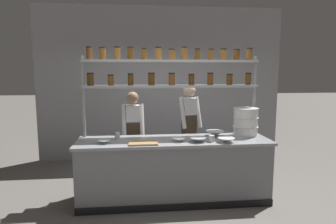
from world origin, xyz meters
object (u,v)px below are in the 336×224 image
Objects in this scene: prep_bowl_center_front at (198,140)px; prep_bowl_far_left at (179,140)px; prep_bowl_center_back at (215,134)px; container_stack at (246,122)px; chef_left at (133,133)px; prep_bowl_near_right at (104,142)px; serving_cup_by_board at (117,136)px; chef_center at (189,125)px; prep_bowl_near_left at (226,140)px; serving_cup_front at (212,139)px; spice_shelf_unit at (171,75)px; cutting_board at (143,143)px.

prep_bowl_center_front is 1.21× the size of prep_bowl_far_left.
prep_bowl_far_left is (-0.61, -0.29, -0.01)m from prep_bowl_center_back.
prep_bowl_center_front is (-0.82, -0.34, -0.18)m from container_stack.
prep_bowl_center_front is (0.92, -0.82, 0.05)m from chef_left.
prep_bowl_near_right is 1.84× the size of serving_cup_by_board.
chef_center is 1.11m from prep_bowl_near_left.
prep_bowl_center_front is at bearing 175.17° from serving_cup_front.
container_stack is 1.14m from prep_bowl_far_left.
chef_center reaches higher than prep_bowl_near_right.
prep_bowl_center_back is at bearing 178.73° from container_stack.
spice_shelf_unit is 28.27× the size of serving_cup_front.
chef_left is 16.57× the size of serving_cup_front.
prep_bowl_near_right is at bearing -169.73° from prep_bowl_center_back.
cutting_board is 1.39× the size of prep_bowl_center_back.
prep_bowl_center_back is (1.11, 0.38, 0.03)m from cutting_board.
spice_shelf_unit reaches higher than chef_left.
chef_center is 7.07× the size of prep_bowl_near_left.
chef_left is at bearing 67.05° from serving_cup_by_board.
prep_bowl_far_left is (0.65, -0.76, 0.05)m from chef_left.
prep_bowl_near_right is (-2.13, -0.29, -0.19)m from container_stack.
serving_cup_by_board is at bearing 166.87° from prep_bowl_near_left.
container_stack reaches higher than prep_bowl_near_left.
cutting_board is at bearing -161.03° from prep_bowl_center_back.
chef_left is 0.86m from cutting_board.
serving_cup_front is at bearing -2.76° from prep_bowl_near_right.
chef_left is 3.95× the size of cutting_board.
prep_bowl_far_left reaches higher than prep_bowl_near_right.
cutting_board is at bearing -179.35° from serving_cup_front.
cutting_board is (-0.44, -0.54, -0.92)m from spice_shelf_unit.
spice_shelf_unit is at bearing 24.75° from prep_bowl_near_right.
prep_bowl_center_back is 0.68m from prep_bowl_far_left.
spice_shelf_unit is 14.56× the size of prep_bowl_near_right.
chef_left reaches higher than prep_bowl_near_right.
container_stack reaches higher than prep_bowl_far_left.
cutting_board is at bearing -141.94° from chef_center.
chef_left is 8.53× the size of prep_bowl_near_right.
serving_cup_by_board is (0.17, 0.24, 0.03)m from prep_bowl_near_right.
serving_cup_front is at bearing -150.04° from container_stack.
prep_bowl_near_left is 1.57m from serving_cup_by_board.
cutting_board is 1.18m from prep_bowl_center_back.
prep_bowl_center_front is at bearing -12.81° from prep_bowl_far_left.
prep_bowl_center_back is at bearing 46.07° from prep_bowl_center_front.
prep_bowl_near_right is at bearing 171.17° from cutting_board.
container_stack is (1.74, -0.47, 0.24)m from chef_left.
container_stack reaches higher than serving_cup_by_board.
prep_bowl_center_back is (0.34, 0.35, 0.01)m from prep_bowl_center_front.
prep_bowl_near_left is 0.40m from prep_bowl_center_front.
spice_shelf_unit is at bearing 167.03° from prep_bowl_center_back.
cutting_board is 1.16m from prep_bowl_near_left.
prep_bowl_near_right is (-1.65, -0.30, -0.01)m from prep_bowl_center_back.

